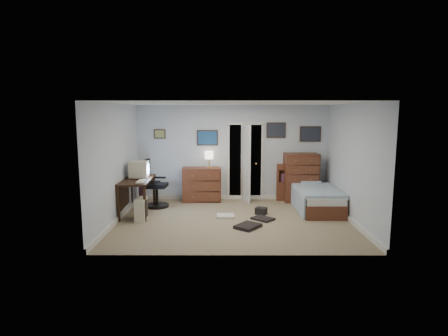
# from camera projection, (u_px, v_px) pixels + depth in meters

# --- Properties ---
(floor) EXTENTS (5.00, 4.00, 0.02)m
(floor) POSITION_uv_depth(u_px,v_px,m) (234.00, 221.00, 8.10)
(floor) COLOR gray
(floor) RESTS_ON ground
(computer_desk) EXTENTS (0.70, 1.42, 0.81)m
(computer_desk) POSITION_uv_depth(u_px,v_px,m) (133.00, 187.00, 8.56)
(computer_desk) COLOR #321E10
(computer_desk) RESTS_ON floor
(crt_monitor) EXTENTS (0.43, 0.40, 0.39)m
(crt_monitor) POSITION_uv_depth(u_px,v_px,m) (139.00, 169.00, 8.65)
(crt_monitor) COLOR beige
(crt_monitor) RESTS_ON computer_desk
(keyboard) EXTENTS (0.18, 0.44, 0.03)m
(keyboard) POSITION_uv_depth(u_px,v_px,m) (141.00, 181.00, 8.19)
(keyboard) COLOR beige
(keyboard) RESTS_ON computer_desk
(pc_tower) EXTENTS (0.24, 0.46, 0.48)m
(pc_tower) POSITION_uv_depth(u_px,v_px,m) (141.00, 209.00, 8.07)
(pc_tower) COLOR beige
(pc_tower) RESTS_ON floor
(office_chair) EXTENTS (0.61, 0.61, 1.18)m
(office_chair) POSITION_uv_depth(u_px,v_px,m) (154.00, 189.00, 9.18)
(office_chair) COLOR black
(office_chair) RESTS_ON floor
(media_stack) EXTENTS (0.16, 0.16, 0.75)m
(media_stack) POSITION_uv_depth(u_px,v_px,m) (142.00, 188.00, 9.62)
(media_stack) COLOR maroon
(media_stack) RESTS_ON floor
(low_dresser) EXTENTS (1.03, 0.56, 0.89)m
(low_dresser) POSITION_uv_depth(u_px,v_px,m) (202.00, 184.00, 9.79)
(low_dresser) COLOR brown
(low_dresser) RESTS_ON floor
(table_lamp) EXTENTS (0.24, 0.24, 0.43)m
(table_lamp) POSITION_uv_depth(u_px,v_px,m) (209.00, 156.00, 9.68)
(table_lamp) COLOR gold
(table_lamp) RESTS_ON low_dresser
(doorway) EXTENTS (0.96, 1.12, 2.05)m
(doorway) POSITION_uv_depth(u_px,v_px,m) (245.00, 161.00, 10.20)
(doorway) COLOR black
(doorway) RESTS_ON floor
(tall_dresser) EXTENTS (0.88, 0.54, 1.26)m
(tall_dresser) POSITION_uv_depth(u_px,v_px,m) (301.00, 177.00, 9.73)
(tall_dresser) COLOR brown
(tall_dresser) RESTS_ON floor
(headboard_bookcase) EXTENTS (1.08, 0.32, 0.96)m
(headboard_bookcase) POSITION_uv_depth(u_px,v_px,m) (297.00, 181.00, 9.86)
(headboard_bookcase) COLOR brown
(headboard_bookcase) RESTS_ON floor
(bed) EXTENTS (0.99, 1.81, 0.59)m
(bed) POSITION_uv_depth(u_px,v_px,m) (316.00, 199.00, 8.90)
(bed) COLOR brown
(bed) RESTS_ON floor
(wall_posters) EXTENTS (4.38, 0.04, 0.60)m
(wall_posters) POSITION_uv_depth(u_px,v_px,m) (254.00, 134.00, 9.80)
(wall_posters) COLOR #331E11
(wall_posters) RESTS_ON floor
(floor_clutter) EXTENTS (1.28, 1.47, 0.15)m
(floor_clutter) POSITION_uv_depth(u_px,v_px,m) (249.00, 219.00, 8.06)
(floor_clutter) COLOR black
(floor_clutter) RESTS_ON floor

